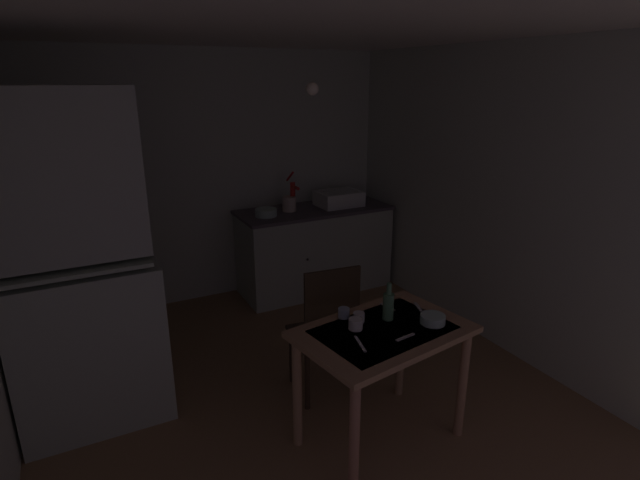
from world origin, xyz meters
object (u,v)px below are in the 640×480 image
Objects in this scene: hand_pump at (293,193)px; serving_bowl_wide at (433,319)px; hutch_cabinet at (80,277)px; dining_table at (383,348)px; teacup_mint at (344,313)px; sink_basin at (339,198)px; chair_far_side at (326,330)px; mixing_bowl_counter at (266,212)px; glass_bottle at (388,305)px.

serving_bowl_wide is (-0.18, -2.38, -0.26)m from hand_pump.
hutch_cabinet reaches higher than dining_table.
serving_bowl_wide is 2.13× the size of teacup_mint.
sink_basin is at bearing 61.44° from teacup_mint.
chair_far_side is at bearing -19.74° from hutch_cabinet.
hutch_cabinet is 2.02m from mixing_bowl_counter.
glass_bottle is (-0.88, -2.17, -0.10)m from sink_basin.
teacup_mint is at bearing 144.59° from serving_bowl_wide.
teacup_mint is at bearing 118.87° from dining_table.
hutch_cabinet is 9.04× the size of glass_bottle.
hutch_cabinet is at bearing -147.73° from hand_pump.
sink_basin reaches higher than dining_table.
hand_pump reaches higher than sink_basin.
hand_pump is at bearing 85.63° from serving_bowl_wide.
dining_table is 0.57m from chair_far_side.
dining_table is 4.60× the size of glass_bottle.
hand_pump is 2.40m from serving_bowl_wide.
hutch_cabinet is 1.62m from teacup_mint.
glass_bottle is at bearing -68.30° from chair_far_side.
serving_bowl_wide is (0.15, -2.28, -0.12)m from mixing_bowl_counter.
sink_basin is at bearing 73.79° from serving_bowl_wide.
sink_basin reaches higher than serving_bowl_wide.
hand_pump is at bearing 16.20° from mixing_bowl_counter.
serving_bowl_wide is at bearing -35.41° from teacup_mint.
mixing_bowl_counter reaches higher than dining_table.
sink_basin is (2.48, 1.21, -0.03)m from hutch_cabinet.
glass_bottle is (0.18, -0.45, 0.34)m from chair_far_side.
hand_pump reaches higher than chair_far_side.
dining_table is at bearing -93.93° from mixing_bowl_counter.
hand_pump is 2.39m from dining_table.
dining_table is at bearing -81.11° from chair_far_side.
mixing_bowl_counter reaches higher than serving_bowl_wide.
sink_basin is 0.51m from hand_pump.
sink_basin is 2.07m from chair_far_side.
serving_bowl_wide is 0.27m from glass_bottle.
hutch_cabinet reaches higher than sink_basin.
chair_far_side is 0.77m from serving_bowl_wide.
hand_pump is 1.68× the size of glass_bottle.
chair_far_side is (-1.06, -1.72, -0.44)m from sink_basin.
sink_basin is at bearing 67.87° from glass_bottle.
serving_bowl_wide is at bearing -58.07° from chair_far_side.
chair_far_side is (-0.57, -1.76, -0.53)m from hand_pump.
mixing_bowl_counter is at bearing 34.94° from hutch_cabinet.
sink_basin is 1.13× the size of hand_pump.
hand_pump is (-0.50, 0.05, 0.09)m from sink_basin.
glass_bottle is (0.09, 0.09, 0.21)m from dining_table.
mixing_bowl_counter is 1.40× the size of serving_bowl_wide.
serving_bowl_wide is 0.52m from teacup_mint.
glass_bottle reaches higher than dining_table.
dining_table is at bearing -35.01° from hutch_cabinet.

